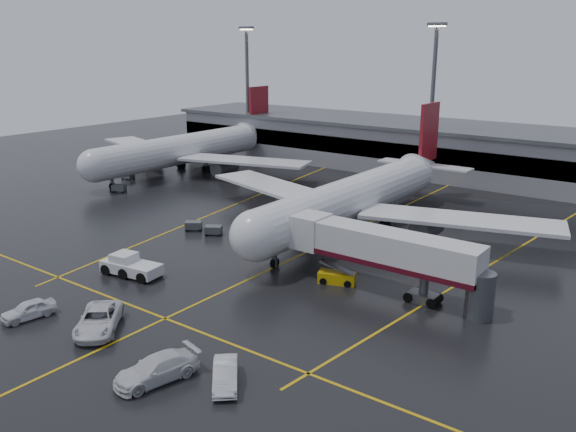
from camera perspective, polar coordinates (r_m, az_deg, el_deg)
The scene contains 22 objects.
ground at distance 67.43m, azimuth 2.38°, elevation -3.17°, with size 220.00×220.00×0.00m, color black.
apron_line_centre at distance 67.43m, azimuth 2.38°, elevation -3.16°, with size 0.25×90.00×0.02m, color gold.
apron_line_stop at distance 52.07m, azimuth -11.60°, elevation -9.53°, with size 60.00×0.25×0.02m, color gold.
apron_line_left at distance 86.77m, azimuth -4.82°, elevation 1.20°, with size 0.25×70.00×0.02m, color gold.
apron_line_right at distance 68.85m, azimuth 19.75°, elevation -3.72°, with size 0.25×70.00×0.02m, color gold.
terminal at distance 108.28m, azimuth 16.95°, elevation 5.89°, with size 122.00×19.00×8.60m.
light_mast_left at distance 124.66m, azimuth -3.89°, elevation 12.50°, with size 3.00×1.20×25.45m.
light_mast_mid at distance 103.37m, azimuth 13.61°, elevation 11.36°, with size 3.00×1.20×25.45m.
main_airliner at distance 74.12m, azimuth 6.65°, elevation 1.91°, with size 48.80×45.60×14.10m.
second_airliner at distance 109.08m, azimuth -9.54°, elevation 6.37°, with size 48.80×45.60×14.10m.
jet_bridge at distance 55.54m, azimuth 9.08°, elevation -3.36°, with size 19.90×3.40×6.05m.
pushback_tractor at distance 61.83m, azimuth -14.79°, elevation -4.66°, with size 6.56×3.48×2.24m.
belt_loader at distance 58.14m, azimuth 4.69°, elevation -5.86°, with size 3.85×2.62×2.25m.
service_van_a at distance 51.09m, azimuth -17.58°, elevation -9.40°, with size 2.99×6.49×1.80m, color silver.
service_van_b at distance 43.14m, azimuth -12.40°, elevation -14.01°, with size 2.45×6.02×1.75m, color silver.
service_van_c at distance 41.98m, azimuth -5.98°, elevation -14.78°, with size 1.61×4.62×1.52m, color silver.
service_van_d at distance 55.32m, azimuth -23.45°, elevation -8.17°, with size 1.79×4.45×1.52m, color white.
baggage_cart_a at distance 72.76m, azimuth -7.11°, elevation -1.31°, with size 2.38×2.16×1.12m.
baggage_cart_b at distance 74.88m, azimuth -8.98°, elevation -0.88°, with size 2.38×2.24×1.12m.
baggage_cart_c at distance 78.70m, azimuth -3.21°, elevation 0.14°, with size 2.34×1.95×1.12m.
baggage_cart_d at distance 105.61m, azimuth -14.99°, elevation 3.75°, with size 2.15×1.55×1.12m.
baggage_cart_e at distance 96.93m, azimuth -15.78°, elevation 2.61°, with size 2.37×2.08×1.12m.
Camera 1 is at (35.69, -52.71, 22.26)m, focal length 37.37 mm.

